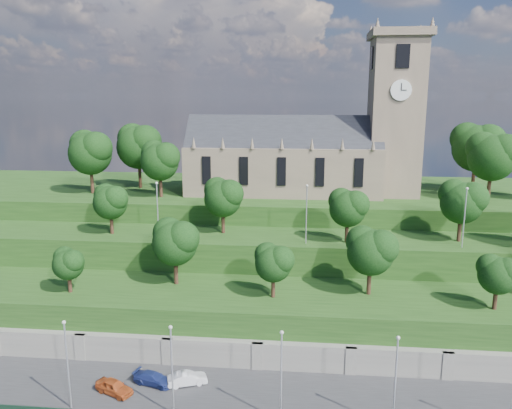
# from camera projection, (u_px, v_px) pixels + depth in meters

# --- Properties ---
(promenade) EXTENTS (160.00, 12.00, 2.00)m
(promenade) POSITION_uv_depth(u_px,v_px,m) (303.00, 409.00, 49.02)
(promenade) COLOR #2D2D30
(promenade) RESTS_ON ground
(retaining_wall) EXTENTS (160.00, 2.10, 5.00)m
(retaining_wall) POSITION_uv_depth(u_px,v_px,m) (303.00, 363.00, 54.51)
(retaining_wall) COLOR slate
(retaining_wall) RESTS_ON ground
(embankment_lower) EXTENTS (160.00, 12.00, 8.00)m
(embankment_lower) POSITION_uv_depth(u_px,v_px,m) (304.00, 326.00, 60.05)
(embankment_lower) COLOR #1D3F15
(embankment_lower) RESTS_ON ground
(embankment_upper) EXTENTS (160.00, 10.00, 12.00)m
(embankment_upper) POSITION_uv_depth(u_px,v_px,m) (305.00, 278.00, 70.32)
(embankment_upper) COLOR #1D3F15
(embankment_upper) RESTS_ON ground
(hilltop) EXTENTS (160.00, 32.00, 15.00)m
(hilltop) POSITION_uv_depth(u_px,v_px,m) (306.00, 229.00, 90.42)
(hilltop) COLOR #1D3F15
(hilltop) RESTS_ON ground
(church) EXTENTS (38.60, 12.35, 27.60)m
(church) POSITION_uv_depth(u_px,v_px,m) (312.00, 149.00, 83.26)
(church) COLOR #6F5E4E
(church) RESTS_ON hilltop
(trees_lower) EXTENTS (63.65, 8.89, 8.40)m
(trees_lower) POSITION_uv_depth(u_px,v_px,m) (346.00, 252.00, 58.36)
(trees_lower) COLOR #311C13
(trees_lower) RESTS_ON embankment_lower
(trees_upper) EXTENTS (63.99, 8.66, 8.94)m
(trees_upper) POSITION_uv_depth(u_px,v_px,m) (367.00, 200.00, 66.32)
(trees_upper) COLOR #311C13
(trees_upper) RESTS_ON embankment_upper
(trees_hilltop) EXTENTS (79.11, 17.01, 11.80)m
(trees_hilltop) POSITION_uv_depth(u_px,v_px,m) (308.00, 150.00, 82.53)
(trees_hilltop) COLOR #311C13
(trees_hilltop) RESTS_ON hilltop
(lamp_posts_promenade) EXTENTS (60.36, 0.36, 8.96)m
(lamp_posts_promenade) POSITION_uv_depth(u_px,v_px,m) (281.00, 370.00, 44.52)
(lamp_posts_promenade) COLOR #B2B2B7
(lamp_posts_promenade) RESTS_ON promenade
(lamp_posts_upper) EXTENTS (40.36, 0.36, 7.92)m
(lamp_posts_upper) POSITION_uv_depth(u_px,v_px,m) (306.00, 210.00, 65.17)
(lamp_posts_upper) COLOR #B2B2B7
(lamp_posts_upper) RESTS_ON embankment_upper
(car_left) EXTENTS (4.44, 3.20, 1.40)m
(car_left) POSITION_uv_depth(u_px,v_px,m) (114.00, 387.00, 49.70)
(car_left) COLOR #A9461C
(car_left) RESTS_ON promenade
(car_middle) EXTENTS (4.29, 2.70, 1.34)m
(car_middle) POSITION_uv_depth(u_px,v_px,m) (187.00, 379.00, 51.24)
(car_middle) COLOR silver
(car_middle) RESTS_ON promenade
(car_right) EXTENTS (4.60, 2.82, 1.25)m
(car_right) POSITION_uv_depth(u_px,v_px,m) (154.00, 379.00, 51.32)
(car_right) COLOR navy
(car_right) RESTS_ON promenade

